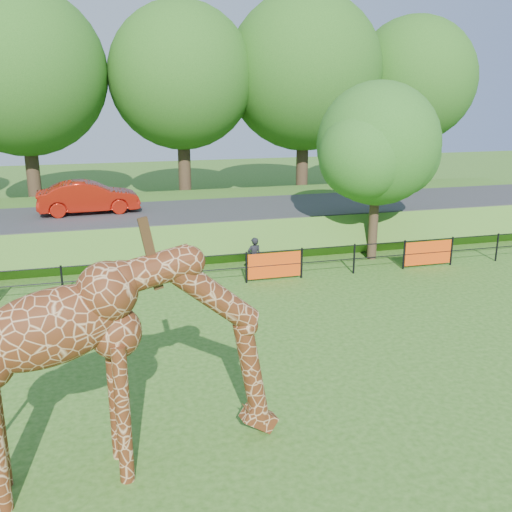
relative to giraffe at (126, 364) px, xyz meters
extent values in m
plane|color=#2E5D17|center=(2.40, 1.15, -1.96)|extent=(90.00, 90.00, 0.00)
cube|color=#2E5D17|center=(2.40, 16.65, -1.31)|extent=(40.00, 9.00, 1.30)
cube|color=#2C2B2E|center=(2.40, 15.15, -0.60)|extent=(40.00, 5.00, 0.12)
imported|color=#B11B0C|center=(-0.74, 15.68, 0.14)|extent=(4.20, 1.69, 1.36)
imported|color=black|center=(4.87, 9.86, -1.26)|extent=(0.55, 0.40, 1.40)
cylinder|color=#372419|center=(9.90, 10.75, -0.36)|extent=(0.36, 0.36, 3.20)
sphere|color=#29651C|center=(9.90, 10.75, 2.51)|extent=(4.60, 4.60, 4.60)
sphere|color=#29651C|center=(11.05, 11.44, 2.05)|extent=(3.45, 3.45, 3.45)
sphere|color=#29651C|center=(8.98, 10.06, 2.16)|extent=(3.22, 3.22, 3.22)
cylinder|color=#372419|center=(-3.60, 23.15, 0.54)|extent=(0.70, 0.70, 5.00)
sphere|color=#1E5115|center=(-3.60, 23.15, 5.35)|extent=(8.40, 8.40, 8.40)
cylinder|color=#372419|center=(4.40, 23.15, 0.54)|extent=(0.70, 0.70, 5.00)
sphere|color=#1E5115|center=(4.40, 23.15, 5.19)|extent=(7.80, 7.80, 7.80)
cylinder|color=#372419|center=(11.40, 23.15, 0.54)|extent=(0.70, 0.70, 5.00)
sphere|color=#1E5115|center=(11.40, 23.15, 5.46)|extent=(8.80, 8.80, 8.80)
cylinder|color=#372419|center=(18.40, 23.15, 0.54)|extent=(0.70, 0.70, 5.00)
sphere|color=#1E5115|center=(18.40, 23.15, 5.08)|extent=(7.40, 7.40, 7.40)
camera|label=1|loc=(-0.19, -8.88, 4.35)|focal=40.00mm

